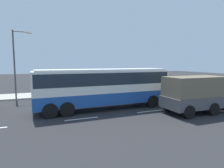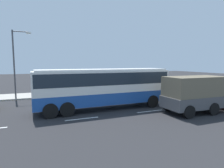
{
  "view_description": "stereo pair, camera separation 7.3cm",
  "coord_description": "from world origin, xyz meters",
  "views": [
    {
      "loc": [
        -5.4,
        -15.68,
        3.99
      ],
      "look_at": [
        0.95,
        -0.01,
        2.11
      ],
      "focal_mm": 30.87,
      "sensor_mm": 36.0,
      "label": 1
    },
    {
      "loc": [
        -5.46,
        -15.65,
        3.99
      ],
      "look_at": [
        0.95,
        -0.01,
        2.11
      ],
      "focal_mm": 30.87,
      "sensor_mm": 36.0,
      "label": 2
    }
  ],
  "objects": [
    {
      "name": "ground_plane",
      "position": [
        0.0,
        0.0,
        0.0
      ],
      "size": [
        120.0,
        120.0,
        0.0
      ],
      "primitive_type": "plane",
      "color": "#28282B"
    },
    {
      "name": "sidewalk_curb",
      "position": [
        0.0,
        8.9,
        0.07
      ],
      "size": [
        80.0,
        4.0,
        0.15
      ],
      "primitive_type": "cube",
      "color": "#A8A399",
      "rests_on": "ground_plane"
    },
    {
      "name": "lane_centreline",
      "position": [
        -1.26,
        -2.48,
        0.0
      ],
      "size": [
        38.36,
        0.16,
        0.01
      ],
      "color": "white",
      "rests_on": "ground_plane"
    },
    {
      "name": "coach_bus",
      "position": [
        0.1,
        -0.27,
        2.14
      ],
      "size": [
        11.57,
        2.8,
        3.45
      ],
      "rotation": [
        0.0,
        0.0,
        0.01
      ],
      "color": "#1E4C9E",
      "rests_on": "ground_plane"
    },
    {
      "name": "cargo_truck",
      "position": [
        7.19,
        -4.18,
        1.57
      ],
      "size": [
        7.02,
        2.6,
        2.9
      ],
      "rotation": [
        0.0,
        0.0,
        -0.01
      ],
      "color": "red",
      "rests_on": "ground_plane"
    },
    {
      "name": "pedestrian_near_curb",
      "position": [
        7.14,
        7.85,
        1.11
      ],
      "size": [
        0.32,
        0.32,
        1.66
      ],
      "rotation": [
        0.0,
        0.0,
        2.18
      ],
      "color": "black",
      "rests_on": "sidewalk_curb"
    },
    {
      "name": "pedestrian_at_crossing",
      "position": [
        -1.9,
        8.51,
        1.07
      ],
      "size": [
        0.32,
        0.32,
        1.61
      ],
      "rotation": [
        0.0,
        0.0,
        6.04
      ],
      "color": "black",
      "rests_on": "sidewalk_curb"
    },
    {
      "name": "street_lamp",
      "position": [
        -7.12,
        7.15,
        4.31
      ],
      "size": [
        1.89,
        0.24,
        7.24
      ],
      "color": "#47474C",
      "rests_on": "sidewalk_curb"
    }
  ]
}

